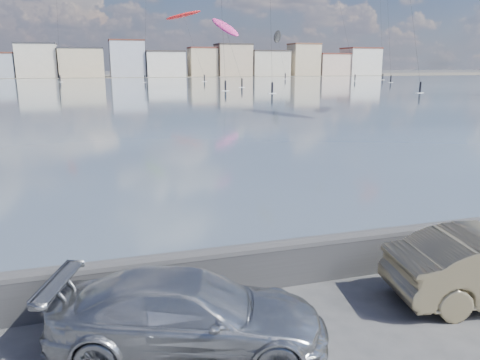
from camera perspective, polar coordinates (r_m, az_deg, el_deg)
bay_water at (r=98.07m, az=-16.06°, el=10.56°), size 500.00×177.00×0.00m
far_shore_strip at (r=206.49m, az=-16.86°, el=12.01°), size 500.00×60.00×0.00m
seawall at (r=10.33m, az=-3.24°, el=-10.83°), size 400.00×0.36×1.08m
far_buildings at (r=192.45m, az=-16.53°, el=13.73°), size 240.79×13.26×14.60m
car_silver at (r=8.46m, az=-6.24°, el=-15.99°), size 5.18×3.40×1.39m
kitesurfer_5 at (r=111.57m, az=-1.82°, el=18.08°), size 6.03×14.75×15.91m
kitesurfer_12 at (r=149.86m, az=-6.91°, el=19.27°), size 11.22×15.86×21.05m
kitesurfer_13 at (r=176.53m, az=4.60°, el=16.99°), size 7.05×20.05×17.80m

